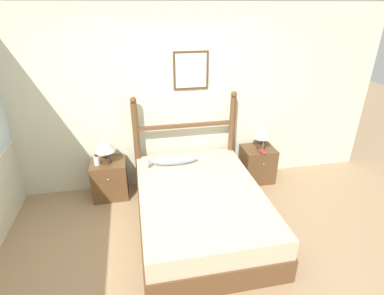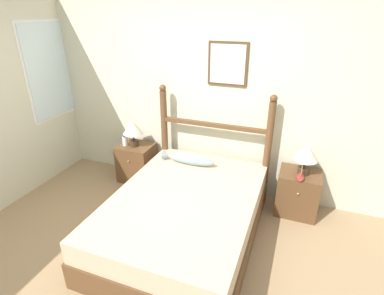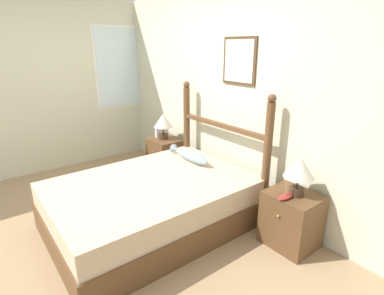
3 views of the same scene
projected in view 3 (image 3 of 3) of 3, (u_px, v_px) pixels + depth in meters
The scene contains 12 objects.
ground_plane at pixel (95, 233), 3.14m from camera, with size 16.00×16.00×0.00m, color #9E7F5B.
wall_back at pixel (220, 95), 3.72m from camera, with size 6.40×0.08×2.55m.
wall_left at pixel (34, 88), 4.34m from camera, with size 0.08×6.40×2.55m.
bed at pixel (152, 204), 3.21m from camera, with size 1.48×2.06×0.52m.
headboard at pixel (221, 142), 3.62m from camera, with size 1.48×0.09×1.42m.
nightstand_left at pixel (166, 156), 4.56m from camera, with size 0.48×0.44×0.55m.
nightstand_right at pixel (291, 219), 2.89m from camera, with size 0.48×0.44×0.55m.
table_lamp_left at pixel (163, 122), 4.38m from camera, with size 0.27×0.27×0.38m.
table_lamp_right at pixel (299, 169), 2.70m from camera, with size 0.27×0.27×0.38m.
bottle at pixel (157, 133), 4.51m from camera, with size 0.07×0.07×0.17m.
model_boat at pixel (286, 196), 2.72m from camera, with size 0.08×0.20×0.17m.
fish_pillow at pixel (189, 155), 3.67m from camera, with size 0.68×0.12×0.13m.
Camera 3 is at (2.74, -0.83, 1.86)m, focal length 28.00 mm.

